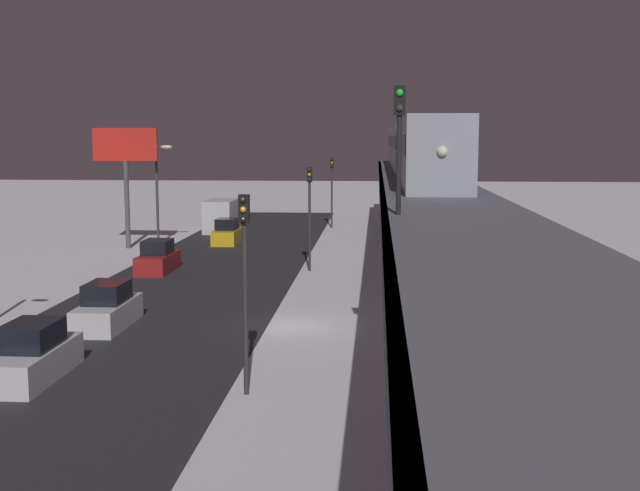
{
  "coord_description": "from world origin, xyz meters",
  "views": [
    {
      "loc": [
        -3.77,
        33.68,
        8.11
      ],
      "look_at": [
        -0.34,
        -14.06,
        1.67
      ],
      "focal_mm": 44.62,
      "sensor_mm": 36.0,
      "label": 1
    }
  ],
  "objects": [
    {
      "name": "sedan_yellow",
      "position": [
        7.85,
        -27.04,
        0.8
      ],
      "size": [
        1.8,
        4.08,
        1.97
      ],
      "color": "gold",
      "rests_on": "ground_plane"
    },
    {
      "name": "traffic_light_far",
      "position": [
        0.35,
        -38.58,
        4.2
      ],
      "size": [
        0.32,
        0.44,
        6.4
      ],
      "color": "#2D2D2D",
      "rests_on": "ground_plane"
    },
    {
      "name": "traffic_light_mid",
      "position": [
        0.35,
        -14.61,
        4.2
      ],
      "size": [
        0.32,
        0.44,
        6.4
      ],
      "color": "#2D2D2D",
      "rests_on": "ground_plane"
    },
    {
      "name": "subway_train",
      "position": [
        -6.39,
        -26.65,
        7.52
      ],
      "size": [
        2.94,
        55.47,
        3.4
      ],
      "color": "#999EA8",
      "rests_on": "elevated_railway"
    },
    {
      "name": "box_truck",
      "position": [
        9.85,
        -35.88,
        1.35
      ],
      "size": [
        2.4,
        7.4,
        2.8
      ],
      "color": "#B2B2B7",
      "rests_on": "ground_plane"
    },
    {
      "name": "street_lamp_far",
      "position": [
        12.52,
        -25.0,
        4.81
      ],
      "size": [
        1.35,
        0.44,
        7.65
      ],
      "color": "#38383D",
      "rests_on": "ground_plane"
    },
    {
      "name": "sedan_white_3",
      "position": [
        7.85,
        0.69,
        0.8
      ],
      "size": [
        1.8,
        4.55,
        1.97
      ],
      "color": "silver",
      "rests_on": "ground_plane"
    },
    {
      "name": "traffic_light_near",
      "position": [
        0.35,
        9.36,
        4.2
      ],
      "size": [
        0.32,
        0.44,
        6.4
      ],
      "color": "#2D2D2D",
      "rests_on": "ground_plane"
    },
    {
      "name": "ground_plane",
      "position": [
        0.0,
        0.0,
        0.0
      ],
      "size": [
        240.0,
        240.0,
        0.0
      ],
      "primitive_type": "plane",
      "color": "white"
    },
    {
      "name": "avenue_asphalt",
      "position": [
        6.45,
        0.0,
        0.0
      ],
      "size": [
        11.0,
        107.11,
        0.01
      ],
      "primitive_type": "cube",
      "color": "#28282D",
      "rests_on": "ground_plane"
    },
    {
      "name": "rail_signal",
      "position": [
        -4.44,
        8.65,
        8.46
      ],
      "size": [
        0.36,
        0.41,
        4.0
      ],
      "color": "black",
      "rests_on": "elevated_railway"
    },
    {
      "name": "sedan_white",
      "position": [
        7.85,
        8.27,
        0.8
      ],
      "size": [
        1.8,
        4.69,
        1.97
      ],
      "color": "silver",
      "rests_on": "ground_plane"
    },
    {
      "name": "commercial_billboard",
      "position": [
        14.72,
        -23.9,
        6.83
      ],
      "size": [
        4.8,
        0.36,
        8.9
      ],
      "color": "#4C4C51",
      "rests_on": "ground_plane"
    },
    {
      "name": "elevated_railway",
      "position": [
        -6.3,
        -0.0,
        4.96
      ],
      "size": [
        5.0,
        107.11,
        5.74
      ],
      "color": "slate",
      "rests_on": "ground_plane"
    },
    {
      "name": "sedan_red",
      "position": [
        9.65,
        -13.73,
        0.8
      ],
      "size": [
        1.8,
        4.36,
        1.97
      ],
      "color": "#A51E1E",
      "rests_on": "ground_plane"
    }
  ]
}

